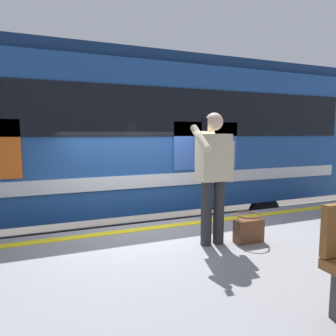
# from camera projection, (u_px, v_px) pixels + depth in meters

# --- Properties ---
(ground_plane) EXTENTS (24.71, 24.71, 0.00)m
(ground_plane) POSITION_uv_depth(u_px,v_px,m) (147.00, 286.00, 4.92)
(ground_plane) COLOR #4C4742
(platform) EXTENTS (16.22, 3.69, 1.06)m
(platform) POSITION_uv_depth(u_px,v_px,m) (199.00, 320.00, 3.16)
(platform) COLOR gray
(platform) RESTS_ON ground
(safety_line) EXTENTS (15.90, 0.16, 0.01)m
(safety_line) POSITION_uv_depth(u_px,v_px,m) (152.00, 228.00, 4.52)
(safety_line) COLOR yellow
(safety_line) RESTS_ON platform
(track_rail_near) EXTENTS (21.09, 0.08, 0.16)m
(track_rail_near) POSITION_uv_depth(u_px,v_px,m) (125.00, 248.00, 6.31)
(track_rail_near) COLOR slate
(track_rail_near) RESTS_ON ground
(track_rail_far) EXTENTS (21.09, 0.08, 0.16)m
(track_rail_far) POSITION_uv_depth(u_px,v_px,m) (111.00, 228.00, 7.64)
(track_rail_far) COLOR slate
(track_rail_far) RESTS_ON ground
(train_carriage) EXTENTS (11.51, 2.83, 3.87)m
(train_carriage) POSITION_uv_depth(u_px,v_px,m) (93.00, 133.00, 6.51)
(train_carriage) COLOR #1E478C
(train_carriage) RESTS_ON ground
(passenger) EXTENTS (0.57, 0.55, 1.67)m
(passenger) POSITION_uv_depth(u_px,v_px,m) (213.00, 168.00, 3.78)
(passenger) COLOR #262628
(passenger) RESTS_ON platform
(handbag) EXTENTS (0.38, 0.34, 0.37)m
(handbag) POSITION_uv_depth(u_px,v_px,m) (249.00, 229.00, 3.94)
(handbag) COLOR #59331E
(handbag) RESTS_ON platform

